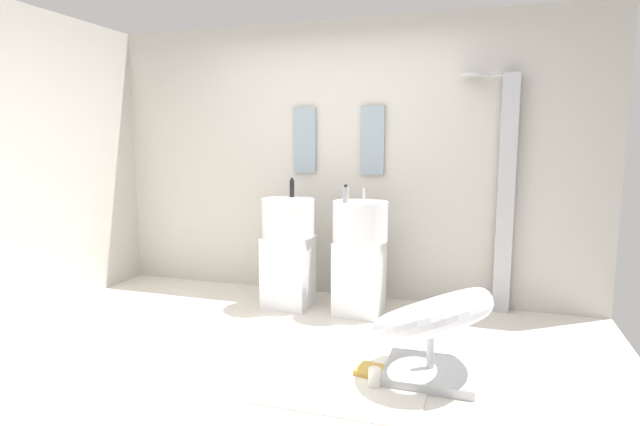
# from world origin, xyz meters

# --- Properties ---
(ground_plane) EXTENTS (4.80, 3.60, 0.04)m
(ground_plane) POSITION_xyz_m (0.00, 0.00, -0.02)
(ground_plane) COLOR silver
(rear_partition) EXTENTS (4.80, 0.10, 2.60)m
(rear_partition) POSITION_xyz_m (0.00, 1.65, 1.30)
(rear_partition) COLOR beige
(rear_partition) RESTS_ON ground_plane
(pedestal_sink_left) EXTENTS (0.47, 0.47, 1.08)m
(pedestal_sink_left) POSITION_xyz_m (-0.33, 1.12, 0.53)
(pedestal_sink_left) COLOR white
(pedestal_sink_left) RESTS_ON ground_plane
(pedestal_sink_right) EXTENTS (0.47, 0.47, 1.08)m
(pedestal_sink_right) POSITION_xyz_m (0.33, 1.12, 0.53)
(pedestal_sink_right) COLOR white
(pedestal_sink_right) RESTS_ON ground_plane
(vanity_mirror_left) EXTENTS (0.22, 0.03, 0.63)m
(vanity_mirror_left) POSITION_xyz_m (-0.33, 1.58, 1.49)
(vanity_mirror_left) COLOR #8C9EA8
(vanity_mirror_right) EXTENTS (0.22, 0.03, 0.63)m
(vanity_mirror_right) POSITION_xyz_m (0.33, 1.58, 1.49)
(vanity_mirror_right) COLOR #8C9EA8
(shower_column) EXTENTS (0.49, 0.24, 2.05)m
(shower_column) POSITION_xyz_m (1.49, 1.53, 1.08)
(shower_column) COLOR #B7BABF
(shower_column) RESTS_ON ground_plane
(lounge_chair) EXTENTS (1.05, 1.05, 0.65)m
(lounge_chair) POSITION_xyz_m (1.04, 0.07, 0.35)
(lounge_chair) COLOR #B7BABF
(lounge_chair) RESTS_ON ground_plane
(area_rug) EXTENTS (0.96, 0.87, 0.01)m
(area_rug) POSITION_xyz_m (0.57, -0.16, 0.01)
(area_rug) COLOR white
(area_rug) RESTS_ON ground_plane
(magazine_ochre) EXTENTS (0.28, 0.22, 0.03)m
(magazine_ochre) POSITION_xyz_m (0.71, -0.03, 0.03)
(magazine_ochre) COLOR gold
(magazine_ochre) RESTS_ON area_rug
(coffee_mug) EXTENTS (0.08, 0.08, 0.11)m
(coffee_mug) POSITION_xyz_m (0.73, -0.18, 0.06)
(coffee_mug) COLOR white
(coffee_mug) RESTS_ON area_rug
(soap_bottle_black) EXTENTS (0.04, 0.04, 0.18)m
(soap_bottle_black) POSITION_xyz_m (-0.34, 1.24, 1.06)
(soap_bottle_black) COLOR black
(soap_bottle_black) RESTS_ON pedestal_sink_left
(soap_bottle_grey) EXTENTS (0.05, 0.05, 0.15)m
(soap_bottle_grey) POSITION_xyz_m (0.23, 1.00, 1.05)
(soap_bottle_grey) COLOR #99999E
(soap_bottle_grey) RESTS_ON pedestal_sink_right
(soap_bottle_clear) EXTENTS (0.04, 0.04, 0.14)m
(soap_bottle_clear) POSITION_xyz_m (-0.35, 1.27, 1.04)
(soap_bottle_clear) COLOR silver
(soap_bottle_clear) RESTS_ON pedestal_sink_left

